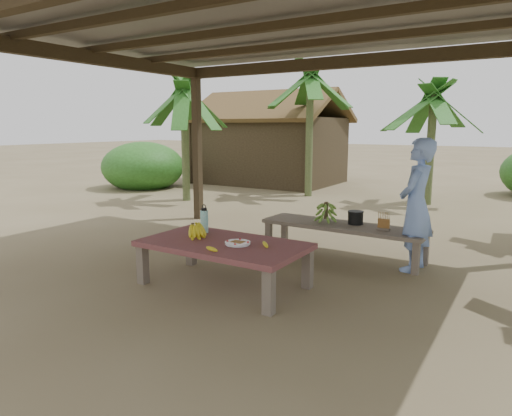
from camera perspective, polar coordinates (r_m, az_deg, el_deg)
The scene contains 17 objects.
ground at distance 5.48m, azimuth 0.70°, elevation -8.43°, with size 80.00×80.00×0.00m, color brown.
pavilion at distance 5.29m, azimuth 0.54°, elevation 21.38°, with size 6.60×5.60×2.95m.
work_table at distance 5.04m, azimuth -4.06°, elevation -4.98°, with size 1.80×1.00×0.50m.
bench at distance 6.25m, azimuth 10.79°, elevation -2.52°, with size 2.22×0.66×0.45m.
ripe_banana_bunch at distance 5.25m, azimuth -7.90°, elevation -2.68°, with size 0.30×0.26×0.18m, color yellow, non-canonical shape.
plate at distance 4.89m, azimuth -2.30°, elevation -4.42°, with size 0.28×0.28×0.04m.
loose_banana_front at distance 4.67m, azimuth -5.54°, elevation -5.13°, with size 0.04×0.14×0.04m, color yellow.
loose_banana_side at distance 4.82m, azimuth 1.18°, elevation -4.59°, with size 0.04×0.16×0.04m, color yellow.
water_flask at distance 5.46m, azimuth -6.48°, elevation -1.58°, with size 0.09×0.09×0.34m.
green_banana_stalk at distance 6.31m, azimuth 8.75°, elevation -0.46°, with size 0.26×0.26×0.30m, color #598C2D, non-canonical shape.
cooking_pot at distance 6.27m, azimuth 12.34°, elevation -1.22°, with size 0.20×0.20×0.17m, color black.
skewer_rack at distance 5.98m, azimuth 15.69°, elevation -1.58°, with size 0.18×0.08×0.24m, color #A57F47, non-canonical shape.
woman at distance 5.84m, azimuth 19.38°, elevation 0.33°, with size 0.59×0.39×1.62m, color #6F8CD2.
hut at distance 14.39m, azimuth 1.80°, elevation 7.60°, with size 4.40×3.43×2.85m.
banana_plant_n at distance 10.94m, azimuth 21.27°, elevation 11.66°, with size 1.80×1.80×2.64m.
banana_plant_nw at distance 11.62m, azimuth 6.81°, elevation 14.92°, with size 1.80×1.80×3.22m.
banana_plant_w at distance 10.93m, azimuth -8.99°, elevation 12.97°, with size 1.80×1.80×2.78m.
Camera 1 is at (2.68, -4.45, 1.75)m, focal length 32.00 mm.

